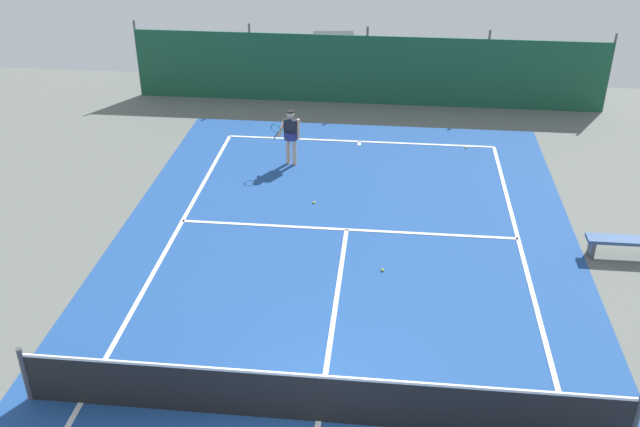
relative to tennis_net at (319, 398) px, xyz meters
The scene contains 10 objects.
ground_plane 0.51m from the tennis_net, ahead, with size 36.00×36.00×0.00m, color slate.
court_surface 0.51m from the tennis_net, ahead, with size 11.02×26.60×0.01m.
tennis_net is the anchor object (origin of this frame).
back_fence 15.86m from the tennis_net, 90.00° to the left, with size 16.30×0.98×2.70m.
tennis_player 10.23m from the tennis_net, 100.63° to the left, with size 0.81×0.68×1.64m.
tennis_ball_near_player 7.75m from the tennis_net, 97.01° to the left, with size 0.07×0.07×0.07m, color #CCDB33.
tennis_ball_midcourt 4.77m from the tennis_net, 78.75° to the left, with size 0.07×0.07×0.07m, color #CCDB33.
tennis_ball_by_sideline 12.17m from the tennis_net, 74.47° to the left, with size 0.07×0.07×0.07m, color #CCDB33.
parked_car 17.75m from the tennis_net, 94.29° to the left, with size 2.42×4.40×1.68m.
courtside_bench 8.59m from the tennis_net, 42.73° to the left, with size 1.60×0.40×0.49m.
Camera 1 is at (0.96, -8.79, 8.82)m, focal length 40.40 mm.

